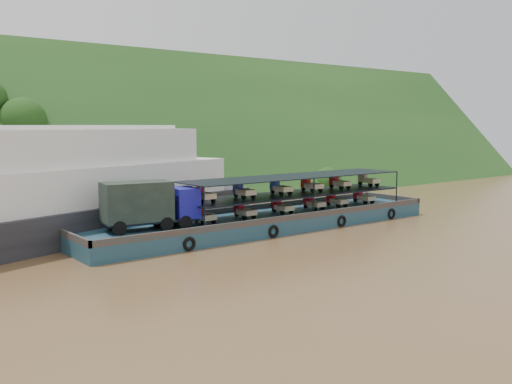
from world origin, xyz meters
TOP-DOWN VIEW (x-y plane):
  - ground at (0.00, 0.00)m, footprint 160.00×160.00m
  - hillside at (0.00, 36.00)m, footprint 140.00×39.60m
  - cargo_barge at (-3.16, 1.80)m, footprint 35.00×7.18m
  - passenger_ferry at (-20.81, 9.15)m, footprint 46.58×23.31m

SIDE VIEW (x-z plane):
  - ground at x=0.00m, z-range 0.00..0.00m
  - hillside at x=0.00m, z-range -19.80..19.80m
  - cargo_barge at x=-3.16m, z-range -1.23..3.69m
  - passenger_ferry at x=-20.81m, z-range -0.61..8.54m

